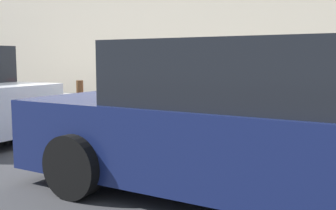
{
  "coord_description": "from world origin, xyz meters",
  "views": [
    {
      "loc": [
        -4.55,
        5.19,
        1.37
      ],
      "look_at": [
        -1.33,
        0.09,
        0.67
      ],
      "focal_mm": 42.75,
      "sensor_mm": 36.0,
      "label": 1
    }
  ],
  "objects_px": {
    "suitcase_olive_0": "(295,122)",
    "suitcase_red_1": "(259,116)",
    "suitcase_black_2": "(228,116)",
    "bollard_post": "(80,102)",
    "suitcase_teal_5": "(149,110)",
    "parked_car_navy_0": "(249,124)",
    "fire_hydrant": "(112,103)",
    "suitcase_maroon_4": "(176,111)",
    "suitcase_silver_3": "(200,111)"
  },
  "relations": [
    {
      "from": "suitcase_teal_5",
      "to": "fire_hydrant",
      "type": "height_order",
      "value": "suitcase_teal_5"
    },
    {
      "from": "suitcase_olive_0",
      "to": "bollard_post",
      "type": "bearing_deg",
      "value": 1.3
    },
    {
      "from": "suitcase_olive_0",
      "to": "suitcase_red_1",
      "type": "xyz_separation_m",
      "value": [
        0.53,
        -0.02,
        0.04
      ]
    },
    {
      "from": "suitcase_black_2",
      "to": "suitcase_silver_3",
      "type": "xyz_separation_m",
      "value": [
        0.5,
        -0.04,
        0.03
      ]
    },
    {
      "from": "suitcase_silver_3",
      "to": "bollard_post",
      "type": "height_order",
      "value": "suitcase_silver_3"
    },
    {
      "from": "suitcase_red_1",
      "to": "parked_car_navy_0",
      "type": "height_order",
      "value": "parked_car_navy_0"
    },
    {
      "from": "suitcase_red_1",
      "to": "suitcase_teal_5",
      "type": "height_order",
      "value": "suitcase_teal_5"
    },
    {
      "from": "suitcase_red_1",
      "to": "parked_car_navy_0",
      "type": "distance_m",
      "value": 2.04
    },
    {
      "from": "suitcase_olive_0",
      "to": "suitcase_teal_5",
      "type": "relative_size",
      "value": 1.0
    },
    {
      "from": "suitcase_olive_0",
      "to": "suitcase_maroon_4",
      "type": "distance_m",
      "value": 2.02
    },
    {
      "from": "suitcase_silver_3",
      "to": "suitcase_maroon_4",
      "type": "distance_m",
      "value": 0.46
    },
    {
      "from": "bollard_post",
      "to": "fire_hydrant",
      "type": "bearing_deg",
      "value": -167.32
    },
    {
      "from": "suitcase_maroon_4",
      "to": "fire_hydrant",
      "type": "xyz_separation_m",
      "value": [
        1.35,
        0.05,
        0.08
      ]
    },
    {
      "from": "suitcase_maroon_4",
      "to": "suitcase_silver_3",
      "type": "bearing_deg",
      "value": -179.17
    },
    {
      "from": "suitcase_red_1",
      "to": "suitcase_black_2",
      "type": "distance_m",
      "value": 0.53
    },
    {
      "from": "suitcase_black_2",
      "to": "parked_car_navy_0",
      "type": "height_order",
      "value": "parked_car_navy_0"
    },
    {
      "from": "suitcase_black_2",
      "to": "fire_hydrant",
      "type": "xyz_separation_m",
      "value": [
        2.32,
        0.01,
        0.07
      ]
    },
    {
      "from": "suitcase_maroon_4",
      "to": "suitcase_teal_5",
      "type": "distance_m",
      "value": 0.51
    },
    {
      "from": "suitcase_teal_5",
      "to": "parked_car_navy_0",
      "type": "height_order",
      "value": "parked_car_navy_0"
    },
    {
      "from": "suitcase_olive_0",
      "to": "parked_car_navy_0",
      "type": "height_order",
      "value": "parked_car_navy_0"
    },
    {
      "from": "suitcase_maroon_4",
      "to": "suitcase_teal_5",
      "type": "height_order",
      "value": "suitcase_maroon_4"
    },
    {
      "from": "bollard_post",
      "to": "parked_car_navy_0",
      "type": "relative_size",
      "value": 0.17
    },
    {
      "from": "suitcase_teal_5",
      "to": "suitcase_maroon_4",
      "type": "bearing_deg",
      "value": -174.25
    },
    {
      "from": "suitcase_olive_0",
      "to": "suitcase_silver_3",
      "type": "bearing_deg",
      "value": -4.19
    },
    {
      "from": "suitcase_maroon_4",
      "to": "fire_hydrant",
      "type": "distance_m",
      "value": 1.36
    },
    {
      "from": "suitcase_maroon_4",
      "to": "parked_car_navy_0",
      "type": "distance_m",
      "value": 2.92
    },
    {
      "from": "suitcase_maroon_4",
      "to": "fire_hydrant",
      "type": "bearing_deg",
      "value": 2.06
    },
    {
      "from": "suitcase_red_1",
      "to": "suitcase_teal_5",
      "type": "relative_size",
      "value": 0.88
    },
    {
      "from": "suitcase_silver_3",
      "to": "fire_hydrant",
      "type": "relative_size",
      "value": 1.34
    },
    {
      "from": "suitcase_black_2",
      "to": "bollard_post",
      "type": "xyz_separation_m",
      "value": [
        2.99,
        0.16,
        0.06
      ]
    },
    {
      "from": "suitcase_silver_3",
      "to": "suitcase_black_2",
      "type": "bearing_deg",
      "value": 174.97
    },
    {
      "from": "suitcase_teal_5",
      "to": "bollard_post",
      "type": "xyz_separation_m",
      "value": [
        1.51,
        0.15,
        0.08
      ]
    },
    {
      "from": "suitcase_red_1",
      "to": "bollard_post",
      "type": "xyz_separation_m",
      "value": [
        3.51,
        0.11,
        0.02
      ]
    },
    {
      "from": "suitcase_olive_0",
      "to": "suitcase_maroon_4",
      "type": "bearing_deg",
      "value": -3.04
    },
    {
      "from": "fire_hydrant",
      "to": "suitcase_teal_5",
      "type": "bearing_deg",
      "value": 179.81
    },
    {
      "from": "bollard_post",
      "to": "suitcase_teal_5",
      "type": "bearing_deg",
      "value": -174.43
    },
    {
      "from": "suitcase_olive_0",
      "to": "suitcase_silver_3",
      "type": "xyz_separation_m",
      "value": [
        1.55,
        -0.11,
        0.03
      ]
    },
    {
      "from": "suitcase_olive_0",
      "to": "fire_hydrant",
      "type": "height_order",
      "value": "suitcase_olive_0"
    },
    {
      "from": "suitcase_black_2",
      "to": "suitcase_teal_5",
      "type": "relative_size",
      "value": 1.04
    },
    {
      "from": "parked_car_navy_0",
      "to": "suitcase_red_1",
      "type": "bearing_deg",
      "value": -73.32
    },
    {
      "from": "suitcase_red_1",
      "to": "suitcase_maroon_4",
      "type": "relative_size",
      "value": 0.84
    },
    {
      "from": "suitcase_olive_0",
      "to": "suitcase_maroon_4",
      "type": "xyz_separation_m",
      "value": [
        2.02,
        -0.11,
        -0.01
      ]
    },
    {
      "from": "suitcase_olive_0",
      "to": "suitcase_red_1",
      "type": "relative_size",
      "value": 1.13
    },
    {
      "from": "suitcase_red_1",
      "to": "parked_car_navy_0",
      "type": "bearing_deg",
      "value": 106.68
    },
    {
      "from": "suitcase_silver_3",
      "to": "suitcase_olive_0",
      "type": "bearing_deg",
      "value": 175.81
    },
    {
      "from": "suitcase_silver_3",
      "to": "suitcase_maroon_4",
      "type": "relative_size",
      "value": 1.09
    },
    {
      "from": "suitcase_teal_5",
      "to": "bollard_post",
      "type": "bearing_deg",
      "value": 5.57
    },
    {
      "from": "suitcase_red_1",
      "to": "suitcase_maroon_4",
      "type": "distance_m",
      "value": 1.49
    },
    {
      "from": "suitcase_olive_0",
      "to": "suitcase_teal_5",
      "type": "xyz_separation_m",
      "value": [
        2.53,
        -0.06,
        -0.02
      ]
    },
    {
      "from": "parked_car_navy_0",
      "to": "suitcase_teal_5",
      "type": "bearing_deg",
      "value": -37.52
    }
  ]
}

